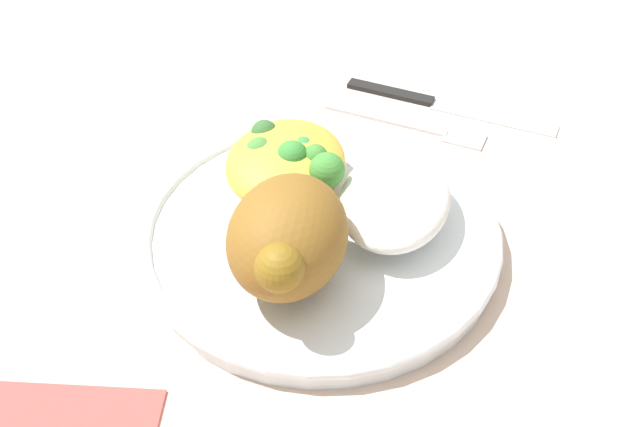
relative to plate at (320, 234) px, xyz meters
The scene contains 7 objects.
ground_plane 0.01m from the plate, ahead, with size 2.00×2.00×0.00m, color beige.
plate is the anchor object (origin of this frame).
roasted_chicken 0.07m from the plate, ahead, with size 0.10×0.07×0.07m.
rice_pile 0.06m from the plate, 112.58° to the left, with size 0.11×0.08×0.03m, color white.
mac_cheese_with_broccoli 0.06m from the plate, 137.72° to the right, with size 0.10×0.09×0.05m.
fork 0.16m from the plate, 165.52° to the left, with size 0.04×0.14×0.01m.
knife 0.21m from the plate, 165.64° to the left, with size 0.04×0.19×0.01m.
Camera 1 is at (0.38, 0.10, 0.38)m, focal length 43.04 mm.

